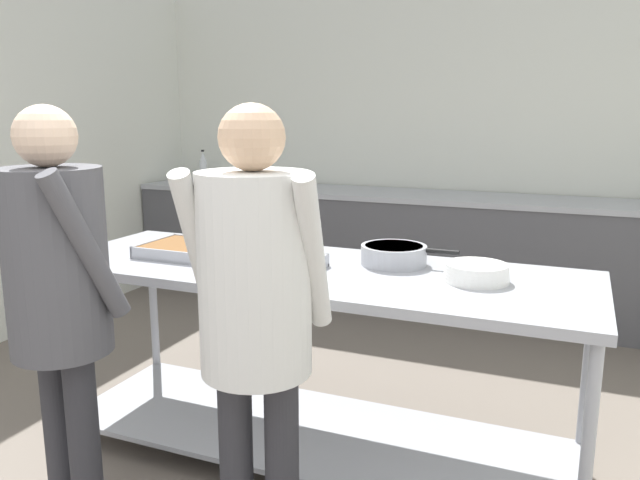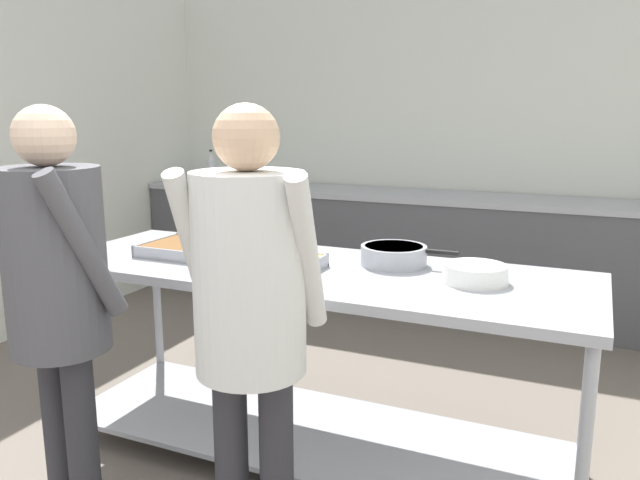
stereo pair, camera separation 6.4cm
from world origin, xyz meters
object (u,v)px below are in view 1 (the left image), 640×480
Objects in this scene: serving_tray_roast at (193,250)px; sauce_pan at (394,254)px; guest_serving_right at (58,281)px; guest_serving_left at (255,296)px; plate_stack at (476,273)px; serving_tray_vegetables at (271,264)px; water_bottle at (203,168)px.

serving_tray_roast is 1.04× the size of sauce_pan.
guest_serving_right is (-0.02, -0.79, 0.05)m from serving_tray_roast.
serving_tray_roast is 0.28× the size of guest_serving_left.
plate_stack reaches higher than serving_tray_roast.
guest_serving_left is (0.24, -0.58, 0.05)m from serving_tray_vegetables.
water_bottle reaches higher than serving_tray_roast.
serving_tray_vegetables is 1.58× the size of plate_stack.
serving_tray_vegetables is 1.39× the size of water_bottle.
serving_tray_roast is at bearing -168.19° from sauce_pan.
serving_tray_roast is 0.79m from guest_serving_right.
serving_tray_vegetables is at bearing -147.15° from sauce_pan.
guest_serving_right is (-0.48, -0.69, 0.05)m from serving_tray_vegetables.
guest_serving_left reaches higher than serving_tray_roast.
guest_serving_left reaches higher than serving_tray_vegetables.
guest_serving_right is (-0.94, -0.98, 0.03)m from sauce_pan.
water_bottle is at bearing 137.80° from sauce_pan.
sauce_pan is at bearing 76.20° from guest_serving_left.
plate_stack is 1.56m from guest_serving_right.
water_bottle is at bearing 122.05° from serving_tray_roast.
guest_serving_left reaches higher than water_bottle.
guest_serving_left is at bearing 8.81° from guest_serving_right.
serving_tray_roast is at bearing 135.98° from guest_serving_left.
serving_tray_vegetables is 0.95× the size of sauce_pan.
serving_tray_roast is 0.47m from serving_tray_vegetables.
guest_serving_right is at bearing -171.19° from guest_serving_left.
water_bottle reaches higher than plate_stack.
serving_tray_roast is at bearing 88.34° from guest_serving_right.
plate_stack is 0.16× the size of guest_serving_left.
plate_stack is (1.29, 0.05, 0.01)m from serving_tray_roast.
serving_tray_roast and serving_tray_vegetables have the same top height.
plate_stack is at bearing 32.59° from guest_serving_right.
water_bottle is at bearing 140.15° from plate_stack.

